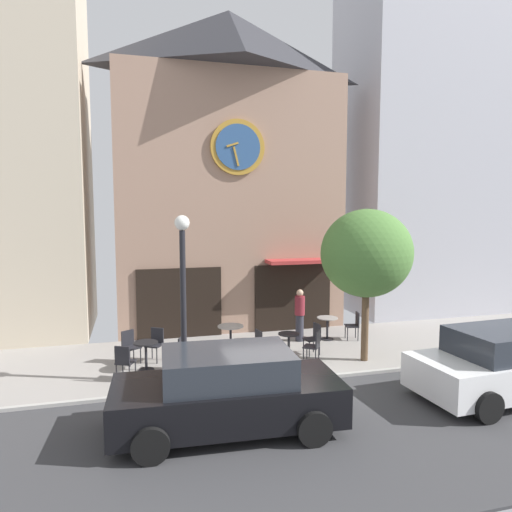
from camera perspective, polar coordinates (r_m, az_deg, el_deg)
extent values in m
cube|color=gray|center=(13.71, -0.18, -12.15)|extent=(26.25, 4.73, 0.05)
cube|color=#38383A|center=(9.33, 8.32, -21.18)|extent=(26.25, 5.26, 0.05)
cube|color=#A8A5A0|center=(11.57, 2.92, -15.28)|extent=(26.25, 0.12, 0.08)
cube|color=#9E7A66|center=(16.58, -3.28, 6.59)|extent=(7.85, 2.53, 8.87)
pyramid|color=#2D2D33|center=(17.55, -3.40, 24.90)|extent=(7.07, 3.54, 2.15)
cylinder|color=#B7842D|center=(15.43, -2.29, 13.34)|extent=(1.81, 0.10, 1.81)
cylinder|color=#2D5184|center=(15.37, -2.24, 13.37)|extent=(1.49, 0.04, 1.49)
cube|color=#B7842D|center=(15.30, -2.93, 13.64)|extent=(0.41, 0.03, 0.18)
cube|color=#B7842D|center=(15.27, -2.49, 12.25)|extent=(0.21, 0.03, 0.63)
cube|color=black|center=(15.30, -9.45, -5.78)|extent=(2.75, 0.10, 2.30)
cube|color=black|center=(16.15, 4.60, -5.11)|extent=(2.75, 0.10, 2.30)
cube|color=#B23333|center=(15.75, 5.83, -0.62)|extent=(2.51, 0.90, 0.12)
cube|color=#B2B2BC|center=(21.01, 19.80, 15.62)|extent=(6.22, 4.17, 15.82)
cylinder|color=black|center=(11.67, -8.87, -14.41)|extent=(0.32, 0.32, 0.36)
cylinder|color=black|center=(11.21, -9.00, -6.36)|extent=(0.14, 0.14, 3.71)
sphere|color=white|center=(10.97, -9.17, 4.09)|extent=(0.36, 0.36, 0.36)
cylinder|color=brown|center=(13.23, 13.37, -8.10)|extent=(0.20, 0.20, 2.12)
ellipsoid|color=#4C7A38|center=(12.91, 13.57, 0.34)|extent=(2.55, 2.29, 2.42)
cylinder|color=black|center=(12.60, -13.48, -12.04)|extent=(0.07, 0.07, 0.75)
cylinder|color=black|center=(12.72, -13.44, -13.57)|extent=(0.40, 0.40, 0.03)
cylinder|color=black|center=(12.50, -13.52, -10.41)|extent=(0.64, 0.64, 0.03)
cylinder|color=black|center=(13.97, -3.17, -10.15)|extent=(0.07, 0.07, 0.73)
cylinder|color=black|center=(14.07, -3.16, -11.52)|extent=(0.40, 0.40, 0.03)
cylinder|color=gray|center=(13.87, -3.17, -8.69)|extent=(0.78, 0.78, 0.03)
cylinder|color=black|center=(13.27, 4.08, -11.08)|extent=(0.07, 0.07, 0.70)
cylinder|color=black|center=(13.37, 4.07, -12.46)|extent=(0.40, 0.40, 0.03)
cylinder|color=black|center=(13.17, 4.09, -9.62)|extent=(0.60, 0.60, 0.03)
cylinder|color=black|center=(15.23, 8.84, -8.90)|extent=(0.07, 0.07, 0.71)
cylinder|color=black|center=(15.32, 8.82, -10.13)|extent=(0.40, 0.40, 0.03)
cylinder|color=gray|center=(15.15, 8.86, -7.59)|extent=(0.67, 0.67, 0.03)
cube|color=black|center=(13.21, -15.18, -10.91)|extent=(0.55, 0.55, 0.04)
cube|color=black|center=(13.29, -15.63, -9.80)|extent=(0.34, 0.24, 0.45)
cylinder|color=black|center=(13.05, -15.39, -12.15)|extent=(0.03, 0.03, 0.45)
cylinder|color=black|center=(13.22, -14.12, -11.88)|extent=(0.03, 0.03, 0.45)
cylinder|color=black|center=(13.32, -16.19, -11.80)|extent=(0.03, 0.03, 0.45)
cylinder|color=black|center=(13.49, -14.94, -11.53)|extent=(0.03, 0.03, 0.45)
cube|color=black|center=(12.43, -10.13, -11.85)|extent=(0.52, 0.52, 0.04)
cube|color=black|center=(12.31, -9.33, -10.91)|extent=(0.18, 0.37, 0.45)
cylinder|color=black|center=(12.70, -10.64, -12.54)|extent=(0.03, 0.03, 0.45)
cylinder|color=black|center=(12.39, -11.11, -13.02)|extent=(0.03, 0.03, 0.45)
cylinder|color=black|center=(12.61, -9.12, -12.65)|extent=(0.03, 0.03, 0.45)
cylinder|color=black|center=(12.30, -9.56, -13.14)|extent=(0.03, 0.03, 0.45)
cube|color=black|center=(12.06, -15.85, -12.54)|extent=(0.53, 0.53, 0.04)
cube|color=black|center=(11.84, -16.27, -11.76)|extent=(0.36, 0.20, 0.45)
cylinder|color=black|center=(12.20, -14.72, -13.40)|extent=(0.03, 0.03, 0.45)
cylinder|color=black|center=(12.35, -16.19, -13.22)|extent=(0.03, 0.03, 0.45)
cylinder|color=black|center=(11.92, -15.43, -13.90)|extent=(0.03, 0.03, 0.45)
cylinder|color=black|center=(12.06, -16.93, -13.70)|extent=(0.03, 0.03, 0.45)
cube|color=black|center=(15.34, 11.79, -8.48)|extent=(0.48, 0.48, 0.04)
cube|color=black|center=(15.33, 12.47, -7.64)|extent=(0.13, 0.38, 0.45)
cylinder|color=black|center=(15.52, 11.01, -9.15)|extent=(0.03, 0.03, 0.45)
cylinder|color=black|center=(15.20, 11.29, -9.48)|extent=(0.03, 0.03, 0.45)
cylinder|color=black|center=(15.60, 12.24, -9.11)|extent=(0.03, 0.03, 0.45)
cylinder|color=black|center=(15.28, 12.55, -9.43)|extent=(0.03, 0.03, 0.45)
cube|color=black|center=(12.93, 6.87, -11.10)|extent=(0.56, 0.56, 0.04)
cube|color=black|center=(12.83, 7.67, -10.21)|extent=(0.26, 0.33, 0.45)
cylinder|color=black|center=(13.20, 6.33, -11.76)|extent=(0.03, 0.03, 0.45)
cylinder|color=black|center=(12.89, 5.91, -12.20)|extent=(0.03, 0.03, 0.45)
cylinder|color=black|center=(13.12, 7.79, -11.90)|extent=(0.03, 0.03, 0.45)
cylinder|color=black|center=(12.80, 7.40, -12.34)|extent=(0.03, 0.03, 0.45)
cube|color=black|center=(13.27, -12.51, -10.76)|extent=(0.55, 0.55, 0.04)
cube|color=black|center=(13.36, -12.14, -9.63)|extent=(0.34, 0.24, 0.45)
cylinder|color=black|center=(13.28, -13.51, -11.79)|extent=(0.03, 0.03, 0.45)
cylinder|color=black|center=(13.11, -12.20, -11.98)|extent=(0.03, 0.03, 0.45)
cylinder|color=black|center=(13.56, -12.76, -11.40)|extent=(0.03, 0.03, 0.45)
cylinder|color=black|center=(13.40, -11.48, -11.58)|extent=(0.03, 0.03, 0.45)
cube|color=black|center=(12.96, 1.05, -11.02)|extent=(0.47, 0.47, 0.04)
cube|color=black|center=(12.82, 0.33, -10.17)|extent=(0.11, 0.38, 0.45)
cylinder|color=black|center=(12.96, 2.09, -12.07)|extent=(0.03, 0.03, 0.45)
cylinder|color=black|center=(13.24, 1.37, -11.67)|extent=(0.03, 0.03, 0.45)
cylinder|color=black|center=(12.81, 0.72, -12.28)|extent=(0.03, 0.03, 0.45)
cylinder|color=black|center=(13.10, 0.02, -11.87)|extent=(0.03, 0.03, 0.45)
cube|color=black|center=(13.63, 6.91, -10.21)|extent=(0.46, 0.46, 0.04)
cube|color=black|center=(13.66, 7.58, -9.21)|extent=(0.10, 0.38, 0.45)
cylinder|color=black|center=(13.75, 5.91, -11.03)|extent=(0.03, 0.03, 0.45)
cylinder|color=black|center=(13.47, 6.63, -11.40)|extent=(0.03, 0.03, 0.45)
cylinder|color=black|center=(13.92, 7.15, -10.84)|extent=(0.03, 0.03, 0.45)
cylinder|color=black|center=(13.64, 7.89, -11.20)|extent=(0.03, 0.03, 0.45)
cylinder|color=#2D2D38|center=(14.95, 5.43, -8.86)|extent=(0.32, 0.32, 0.85)
cylinder|color=maroon|center=(14.79, 5.46, -6.14)|extent=(0.39, 0.39, 0.60)
sphere|color=tan|center=(14.71, 5.47, -4.57)|extent=(0.22, 0.22, 0.22)
cube|color=black|center=(9.16, -3.56, -17.38)|extent=(4.39, 2.03, 0.75)
cube|color=#262B33|center=(8.92, -3.58, -13.51)|extent=(2.49, 1.71, 0.60)
cylinder|color=black|center=(8.79, 7.21, -20.43)|extent=(0.65, 0.25, 0.64)
cylinder|color=black|center=(10.35, 3.79, -16.21)|extent=(0.65, 0.25, 0.64)
cylinder|color=black|center=(8.38, -12.95, -21.90)|extent=(0.65, 0.25, 0.64)
cylinder|color=black|center=(10.01, -12.79, -17.14)|extent=(0.65, 0.25, 0.64)
cube|color=white|center=(12.03, 28.65, -12.35)|extent=(4.40, 2.04, 0.75)
cube|color=#262B33|center=(11.86, 28.80, -9.33)|extent=(2.50, 1.72, 0.60)
cylinder|color=black|center=(10.57, 26.81, -16.37)|extent=(0.65, 0.26, 0.64)
cylinder|color=black|center=(11.81, 20.44, -13.75)|extent=(0.65, 0.26, 0.64)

